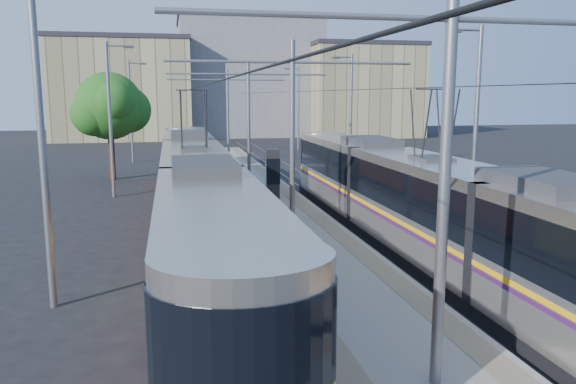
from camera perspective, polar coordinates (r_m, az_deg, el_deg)
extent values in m
plane|color=black|center=(14.28, 7.37, -12.12)|extent=(160.00, 160.00, 0.00)
cube|color=gray|center=(30.27, -3.17, -0.03)|extent=(4.00, 50.00, 0.30)
cube|color=gray|center=(30.06, -5.90, 0.16)|extent=(0.70, 50.00, 0.01)
cube|color=gray|center=(30.49, -0.47, 0.35)|extent=(0.70, 50.00, 0.01)
cube|color=gray|center=(29.96, -11.35, -0.57)|extent=(0.07, 70.00, 0.03)
cube|color=gray|center=(30.00, -8.61, -0.48)|extent=(0.07, 70.00, 0.03)
cube|color=gray|center=(30.84, 2.14, -0.09)|extent=(0.07, 70.00, 0.03)
cube|color=gray|center=(31.21, 4.70, 0.00)|extent=(0.07, 70.00, 0.03)
cube|color=black|center=(21.78, -9.26, -3.90)|extent=(2.30, 30.27, 0.40)
cube|color=#ADA99F|center=(21.46, -9.39, 0.39)|extent=(2.40, 28.67, 2.90)
cube|color=black|center=(21.38, -9.42, 1.71)|extent=(2.43, 28.67, 1.30)
cube|color=yellow|center=(21.52, -9.36, -0.67)|extent=(2.43, 28.67, 0.12)
cube|color=red|center=(21.62, -9.32, -1.97)|extent=(2.42, 28.67, 1.10)
cube|color=#2D2D30|center=(21.26, -9.51, 4.64)|extent=(1.68, 3.00, 0.30)
cube|color=black|center=(18.91, 13.95, -6.18)|extent=(2.30, 27.27, 0.40)
cube|color=#BDB6AD|center=(18.53, 14.16, -1.27)|extent=(2.40, 25.67, 2.90)
cube|color=black|center=(18.44, 14.23, 0.26)|extent=(2.43, 25.67, 1.30)
cube|color=#FFAD0D|center=(18.61, 14.11, -2.48)|extent=(2.43, 25.67, 0.12)
cube|color=#40164E|center=(18.64, 14.09, -2.93)|extent=(2.43, 25.67, 0.10)
cube|color=#2D2D30|center=(18.30, 14.37, 3.66)|extent=(1.68, 3.00, 0.30)
cylinder|color=slate|center=(9.70, 15.59, 0.47)|extent=(0.20, 0.20, 7.00)
cylinder|color=slate|center=(9.65, 16.35, 16.49)|extent=(9.20, 0.10, 0.10)
cylinder|color=slate|center=(21.02, 0.44, 5.68)|extent=(0.20, 0.20, 7.00)
cylinder|color=slate|center=(21.00, 0.45, 13.05)|extent=(9.20, 0.10, 0.10)
cylinder|color=slate|center=(32.83, -4.02, 7.14)|extent=(0.20, 0.20, 7.00)
cylinder|color=slate|center=(32.81, -4.08, 11.85)|extent=(9.20, 0.10, 0.10)
cylinder|color=slate|center=(44.74, -6.12, 7.81)|extent=(0.20, 0.20, 7.00)
cylinder|color=slate|center=(44.73, -6.19, 11.27)|extent=(9.20, 0.10, 0.10)
cylinder|color=black|center=(29.51, -10.31, 10.11)|extent=(0.02, 70.00, 0.02)
cylinder|color=black|center=(30.57, 3.53, 10.23)|extent=(0.02, 70.00, 0.02)
cylinder|color=slate|center=(14.87, -23.68, 3.92)|extent=(0.18, 0.18, 8.00)
cylinder|color=slate|center=(30.68, -17.62, 6.90)|extent=(0.18, 0.18, 8.00)
cube|color=#2D2D30|center=(30.65, -15.89, 14.00)|extent=(0.50, 0.22, 0.12)
cylinder|color=slate|center=(46.61, -15.68, 7.83)|extent=(0.18, 0.18, 8.00)
cube|color=#2D2D30|center=(46.60, -14.51, 12.50)|extent=(0.50, 0.22, 0.12)
cylinder|color=slate|center=(23.75, 18.53, 6.13)|extent=(0.18, 0.18, 8.00)
cube|color=#2D2D30|center=(23.31, 16.62, 15.41)|extent=(0.50, 0.22, 0.12)
cylinder|color=slate|center=(38.42, 6.40, 7.78)|extent=(0.18, 0.18, 8.00)
cube|color=#2D2D30|center=(38.14, 4.90, 13.43)|extent=(0.50, 0.22, 0.12)
cylinder|color=slate|center=(53.85, 1.06, 8.40)|extent=(0.18, 0.18, 8.00)
cube|color=#2D2D30|center=(53.65, -0.10, 12.41)|extent=(0.50, 0.22, 0.12)
cube|color=black|center=(27.74, -1.57, 1.91)|extent=(0.75, 1.12, 2.41)
cube|color=black|center=(27.71, -1.57, 2.24)|extent=(0.80, 1.17, 1.26)
cylinder|color=#382314|center=(37.44, -17.45, 3.36)|extent=(0.39, 0.39, 2.81)
sphere|color=#1F4915|center=(37.24, -17.71, 8.32)|extent=(4.21, 4.21, 4.21)
sphere|color=#1F4915|center=(37.86, -15.98, 8.03)|extent=(2.98, 2.98, 2.98)
cube|color=tan|center=(72.71, -16.39, 9.82)|extent=(16.00, 12.00, 11.65)
cube|color=#262328|center=(73.00, -16.63, 14.58)|extent=(16.32, 12.24, 0.50)
cube|color=gray|center=(77.23, -4.07, 11.32)|extent=(18.00, 14.00, 14.78)
cube|color=#262328|center=(77.81, -4.14, 16.95)|extent=(18.36, 14.28, 0.50)
cube|color=tan|center=(74.61, 7.47, 10.00)|extent=(14.00, 10.00, 11.36)
cube|color=#262328|center=(74.87, 7.58, 14.54)|extent=(14.28, 10.20, 0.50)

